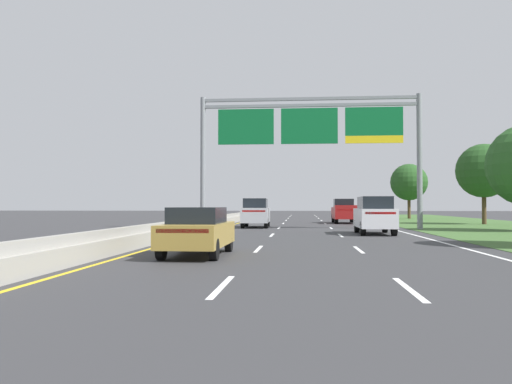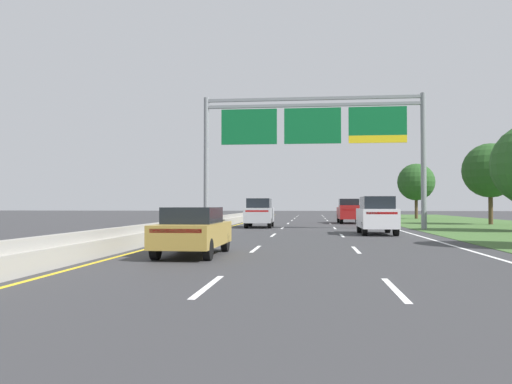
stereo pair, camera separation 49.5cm
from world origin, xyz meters
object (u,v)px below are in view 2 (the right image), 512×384
at_px(roadside_tree_distant, 416,182).
at_px(roadside_tree_far, 490,171).
at_px(overhead_sign_gantry, 312,133).
at_px(car_silver_left_lane_suv, 259,212).
at_px(car_gold_left_lane_sedan, 193,230).
at_px(pickup_truck_red, 349,211).
at_px(car_white_right_lane_suv, 377,215).

bearing_deg(roadside_tree_distant, roadside_tree_far, -81.85).
xyz_separation_m(overhead_sign_gantry, car_silver_left_lane_suv, (-3.87, 2.46, -5.43)).
height_order(car_gold_left_lane_sedan, car_silver_left_lane_suv, car_silver_left_lane_suv).
distance_m(overhead_sign_gantry, pickup_truck_red, 13.59).
xyz_separation_m(car_silver_left_lane_suv, roadside_tree_distant, (16.09, 25.35, 3.25)).
xyz_separation_m(car_white_right_lane_suv, car_silver_left_lane_suv, (-7.43, 8.17, 0.00)).
distance_m(car_silver_left_lane_suv, roadside_tree_far, 20.36).
distance_m(overhead_sign_gantry, roadside_tree_distant, 30.46).
height_order(car_white_right_lane_suv, roadside_tree_far, roadside_tree_far).
relative_size(pickup_truck_red, car_white_right_lane_suv, 1.15).
bearing_deg(car_silver_left_lane_suv, car_gold_left_lane_sedan, 178.60).
relative_size(car_gold_left_lane_sedan, roadside_tree_distant, 0.67).
height_order(car_silver_left_lane_suv, roadside_tree_far, roadside_tree_far).
bearing_deg(roadside_tree_far, roadside_tree_distant, 98.15).
bearing_deg(overhead_sign_gantry, pickup_truck_red, 74.61).
distance_m(car_white_right_lane_suv, car_silver_left_lane_suv, 11.04).
bearing_deg(car_gold_left_lane_sedan, roadside_tree_distant, -18.73).
bearing_deg(roadside_tree_distant, pickup_truck_red, -119.42).
bearing_deg(roadside_tree_far, car_silver_left_lane_suv, -158.40).
xyz_separation_m(pickup_truck_red, car_gold_left_lane_sedan, (-7.21, -30.85, -0.26)).
height_order(car_gold_left_lane_sedan, roadside_tree_distant, roadside_tree_distant).
bearing_deg(roadside_tree_far, overhead_sign_gantry, -146.34).
height_order(car_white_right_lane_suv, car_silver_left_lane_suv, same).
xyz_separation_m(overhead_sign_gantry, roadside_tree_far, (14.80, 9.85, -2.01)).
xyz_separation_m(car_white_right_lane_suv, car_gold_left_lane_sedan, (-7.47, -13.15, -0.28)).
bearing_deg(car_gold_left_lane_sedan, car_silver_left_lane_suv, 0.23).
height_order(overhead_sign_gantry, car_silver_left_lane_suv, overhead_sign_gantry).
distance_m(car_silver_left_lane_suv, roadside_tree_distant, 30.20).
relative_size(car_white_right_lane_suv, car_silver_left_lane_suv, 0.99).
xyz_separation_m(pickup_truck_red, car_silver_left_lane_suv, (-7.17, -9.54, 0.02)).
xyz_separation_m(car_white_right_lane_suv, roadside_tree_far, (11.24, 15.56, 3.42)).
xyz_separation_m(car_gold_left_lane_sedan, car_silver_left_lane_suv, (0.04, 21.31, 0.28)).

